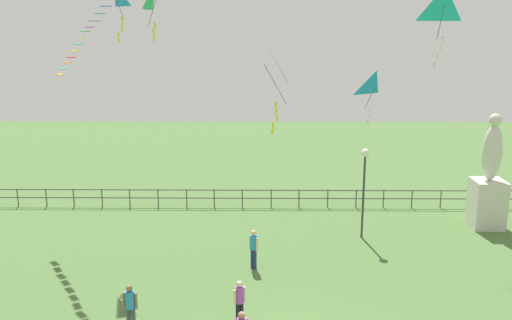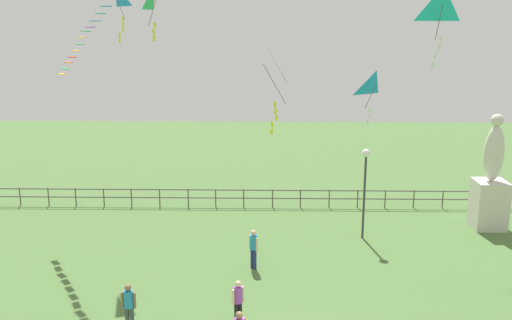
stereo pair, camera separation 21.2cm
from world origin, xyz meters
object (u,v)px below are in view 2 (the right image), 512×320
person_1 (253,247)px  person_4 (238,299)px  statue_monument (490,189)px  lamppost (365,173)px  kite_1 (376,86)px  kite_2 (442,7)px  kite_4 (264,67)px  person_2 (129,304)px

person_1 → person_4: bearing=-95.1°
statue_monument → lamppost: statue_monument is taller
kite_1 → kite_2: size_ratio=0.89×
kite_4 → person_1: bearing=99.8°
lamppost → person_4: lamppost is taller
lamppost → person_1: size_ratio=2.58×
kite_1 → person_4: bearing=-145.2°
person_1 → kite_2: size_ratio=0.76×
person_2 → person_4: (3.37, 0.44, -0.04)m
lamppost → kite_2: 11.13m
lamppost → person_2: (-8.53, -8.03, -2.10)m
person_4 → kite_4: size_ratio=0.51×
person_4 → kite_2: (5.37, -1.25, 8.90)m
lamppost → person_2: lamppost is taller
statue_monument → lamppost: (-6.05, -1.46, 1.10)m
person_2 → kite_2: kite_2 is taller
kite_1 → kite_4: kite_4 is taller
kite_2 → person_4: bearing=166.9°
person_4 → kite_4: bearing=68.6°
kite_2 → kite_4: bearing=144.9°
statue_monument → person_4: bearing=-141.1°
statue_monument → kite_4: kite_4 is taller
person_4 → kite_2: 10.47m
person_2 → person_4: bearing=7.5°
person_2 → kite_4: (4.14, 2.42, 7.11)m
lamppost → person_1: (-4.78, -3.33, -2.08)m
lamppost → kite_2: (0.20, -8.84, 6.77)m
kite_1 → kite_4: bearing=-162.4°
person_4 → kite_1: (4.60, 3.19, 6.38)m
kite_2 → lamppost: bearing=91.3°
kite_1 → statue_monument: bearing=41.5°
person_1 → lamppost: bearing=34.8°
lamppost → person_1: lamppost is taller
kite_1 → person_2: bearing=-155.5°
kite_4 → lamppost: bearing=51.9°
lamppost → kite_1: size_ratio=2.20×
person_4 → kite_4: kite_4 is taller
statue_monument → person_1: 11.89m
statue_monument → person_4: size_ratio=3.59×
person_1 → kite_1: kite_1 is taller
lamppost → kite_1: 6.14m
person_1 → person_2: person_1 is taller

